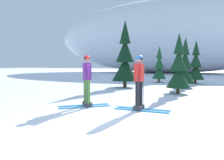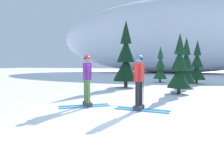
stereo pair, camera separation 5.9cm
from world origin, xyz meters
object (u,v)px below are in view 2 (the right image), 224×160
(skier_red_jacket, at_px, (139,82))
(pine_tree_right, at_px, (197,66))
(pine_tree_far_left, at_px, (126,59))
(pine_tree_center_left, at_px, (179,68))
(skier_purple_jacket, at_px, (87,80))
(pine_tree_left, at_px, (160,67))
(pine_tree_center_right, at_px, (186,67))

(skier_red_jacket, height_order, pine_tree_right, pine_tree_right)
(skier_red_jacket, relative_size, pine_tree_right, 0.55)
(pine_tree_far_left, distance_m, pine_tree_center_left, 3.79)
(skier_purple_jacket, bearing_deg, pine_tree_center_left, 56.45)
(skier_red_jacket, xyz_separation_m, pine_tree_left, (-0.65, 10.55, 0.32))
(pine_tree_far_left, height_order, pine_tree_right, pine_tree_far_left)
(pine_tree_right, bearing_deg, pine_tree_far_left, -136.53)
(pine_tree_center_left, xyz_separation_m, pine_tree_center_right, (0.29, 2.74, 0.04))
(skier_purple_jacket, distance_m, pine_tree_center_right, 7.79)
(pine_tree_far_left, xyz_separation_m, pine_tree_center_right, (3.59, 0.94, -0.47))
(pine_tree_center_left, relative_size, pine_tree_right, 0.93)
(pine_tree_far_left, bearing_deg, pine_tree_right, 43.47)
(pine_tree_left, height_order, pine_tree_center_left, pine_tree_center_left)
(pine_tree_right, bearing_deg, pine_tree_left, 172.98)
(skier_purple_jacket, bearing_deg, pine_tree_right, 69.04)
(pine_tree_far_left, bearing_deg, skier_purple_jacket, -86.21)
(pine_tree_center_left, bearing_deg, pine_tree_right, 79.98)
(skier_red_jacket, relative_size, pine_tree_center_right, 0.57)
(pine_tree_far_left, distance_m, pine_tree_left, 4.77)
(pine_tree_far_left, xyz_separation_m, pine_tree_left, (1.60, 4.46, -0.55))
(pine_tree_far_left, height_order, pine_tree_center_right, pine_tree_far_left)
(pine_tree_left, xyz_separation_m, pine_tree_center_left, (1.70, -6.26, 0.04))
(skier_purple_jacket, bearing_deg, pine_tree_far_left, 93.79)
(pine_tree_far_left, relative_size, pine_tree_right, 1.30)
(pine_tree_center_left, bearing_deg, skier_purple_jacket, -123.55)
(skier_red_jacket, bearing_deg, pine_tree_center_left, 76.21)
(skier_purple_jacket, xyz_separation_m, pine_tree_left, (1.19, 10.62, 0.29))
(pine_tree_left, bearing_deg, skier_purple_jacket, -96.40)
(pine_tree_center_right, xyz_separation_m, pine_tree_right, (0.75, 3.18, 0.06))
(skier_red_jacket, xyz_separation_m, pine_tree_right, (2.10, 10.21, 0.46))
(skier_red_jacket, relative_size, pine_tree_left, 0.61)
(skier_red_jacket, distance_m, pine_tree_center_right, 7.17)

